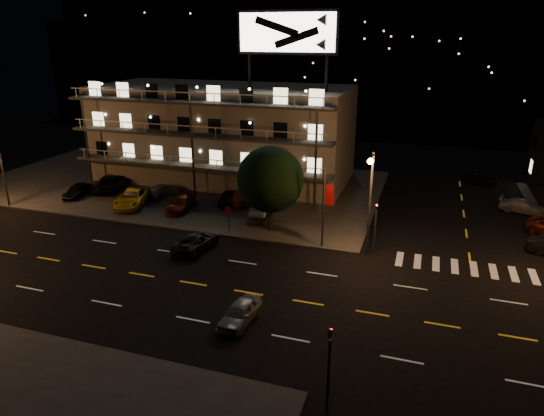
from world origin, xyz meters
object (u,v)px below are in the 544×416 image
(lot_car_7, at_px, (163,190))
(road_car_east, at_px, (240,313))
(tree, at_px, (270,181))
(lot_car_2, at_px, (132,198))
(lot_car_4, at_px, (259,210))
(road_car_west, at_px, (196,242))

(lot_car_7, relative_size, road_car_east, 1.15)
(tree, height_order, lot_car_2, tree)
(tree, xyz_separation_m, lot_car_4, (-1.77, 2.36, -3.54))
(lot_car_2, bearing_deg, lot_car_7, 54.94)
(tree, relative_size, road_car_west, 1.59)
(tree, bearing_deg, road_car_east, -78.81)
(lot_car_4, xyz_separation_m, road_car_east, (4.47, -16.03, -0.28))
(lot_car_4, distance_m, lot_car_7, 11.88)
(lot_car_2, relative_size, road_car_west, 1.19)
(tree, xyz_separation_m, lot_car_7, (-13.28, 5.30, -3.68))
(road_car_east, bearing_deg, lot_car_2, 143.62)
(tree, xyz_separation_m, lot_car_2, (-14.59, 1.70, -3.54))
(tree, bearing_deg, lot_car_2, 173.35)
(lot_car_4, height_order, road_car_east, lot_car_4)
(road_car_west, bearing_deg, lot_car_4, -101.34)
(lot_car_2, xyz_separation_m, road_car_west, (10.33, -7.02, -0.27))
(tree, distance_m, lot_car_4, 4.61)
(lot_car_2, distance_m, road_car_east, 23.14)
(lot_car_4, relative_size, road_car_east, 1.21)
(road_car_east, relative_size, road_car_west, 0.81)
(lot_car_2, height_order, lot_car_4, lot_car_4)
(road_car_east, height_order, road_car_west, road_car_west)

